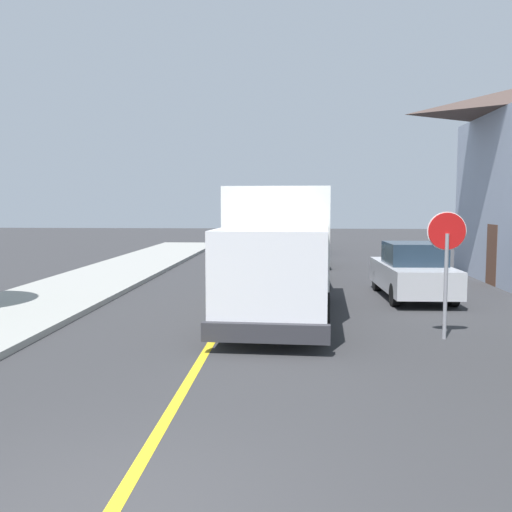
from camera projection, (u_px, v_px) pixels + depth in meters
The scene contains 8 objects.
centre_line_yellow at pixel (230, 311), 14.94m from camera, with size 0.16×56.00×0.01m, color gold.
box_truck at pixel (281, 246), 14.21m from camera, with size 2.76×7.29×3.20m.
parked_car_near at pixel (300, 260), 20.41m from camera, with size 1.81×4.40×1.67m.
parked_car_mid at pixel (305, 248), 25.95m from camera, with size 1.92×4.45×1.67m.
parked_car_far at pixel (309, 239), 32.36m from camera, with size 2.01×4.48×1.67m.
parked_car_furthest at pixel (294, 234), 38.55m from camera, with size 1.93×4.45×1.67m.
parked_van_across at pixel (413, 272), 16.88m from camera, with size 1.92×4.45×1.67m.
stop_sign at pixel (446, 250), 11.70m from camera, with size 0.80×0.10×2.65m.
Camera 1 is at (1.64, -4.67, 2.81)m, focal length 39.85 mm.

